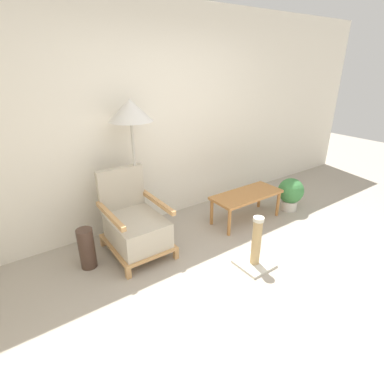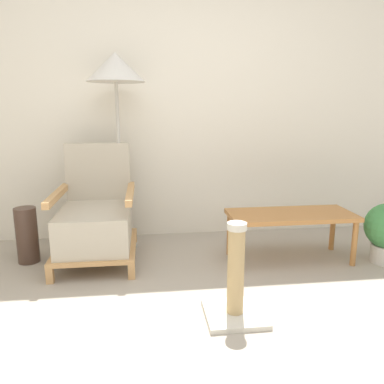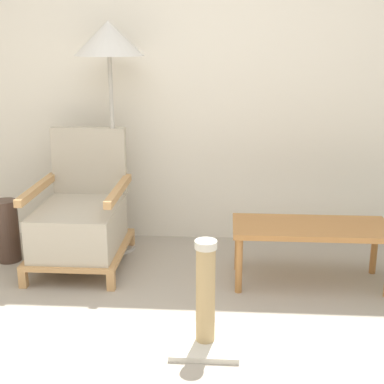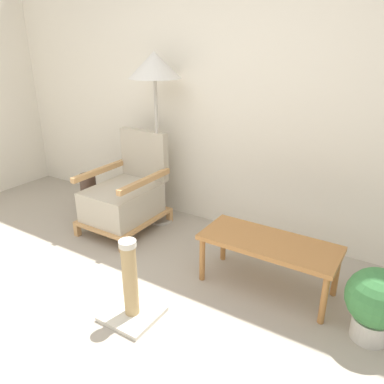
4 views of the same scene
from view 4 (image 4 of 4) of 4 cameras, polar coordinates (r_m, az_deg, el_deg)
ground_plane at (r=2.59m, az=-19.80°, el=-21.68°), size 14.00×14.00×0.00m
wall_back at (r=3.54m, az=4.92°, el=15.61°), size 8.00×0.06×2.70m
armchair at (r=3.71m, az=-10.06°, el=-0.58°), size 0.62×0.77×0.93m
floor_lamp at (r=3.54m, az=-5.71°, el=17.68°), size 0.48×0.48×1.66m
coffee_table at (r=2.81m, az=11.61°, el=-8.17°), size 1.00×0.43×0.40m
vase at (r=4.13m, az=-15.41°, el=-0.34°), size 0.17×0.17×0.45m
potted_plant at (r=2.61m, az=26.19°, el=-14.80°), size 0.37×0.37×0.49m
scratching_post at (r=2.60m, az=-9.28°, el=-14.85°), size 0.35×0.35×0.58m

